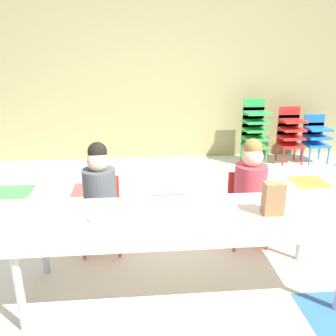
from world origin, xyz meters
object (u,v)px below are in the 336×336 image
(kid_chair_blue_stack, at_px, (316,135))
(seated_child_middle_seat, at_px, (250,183))
(craft_table, at_px, (182,223))
(seated_child_near_camera, at_px, (100,188))
(paper_plate_near_edge, at_px, (96,220))
(kid_chair_green_stack, at_px, (255,128))
(donut_powdered_on_plate, at_px, (96,218))
(paper_plate_center_table, at_px, (139,225))
(paper_bag_brown, at_px, (273,198))
(kid_chair_red_stack, at_px, (290,131))

(kid_chair_blue_stack, bearing_deg, seated_child_middle_seat, -127.69)
(craft_table, distance_m, seated_child_near_camera, 0.82)
(seated_child_near_camera, distance_m, paper_plate_near_edge, 0.58)
(kid_chair_green_stack, xyz_separation_m, donut_powdered_on_plate, (-1.95, -2.76, 0.07))
(seated_child_near_camera, distance_m, paper_plate_center_table, 0.74)
(seated_child_middle_seat, xyz_separation_m, paper_bag_brown, (-0.04, -0.59, 0.12))
(craft_table, height_order, donut_powdered_on_plate, donut_powdered_on_plate)
(seated_child_near_camera, height_order, kid_chair_green_stack, seated_child_near_camera)
(paper_plate_center_table, bearing_deg, craft_table, 19.06)
(seated_child_middle_seat, relative_size, kid_chair_red_stack, 1.15)
(kid_chair_blue_stack, relative_size, donut_powdered_on_plate, 6.72)
(seated_child_middle_seat, relative_size, paper_plate_center_table, 5.10)
(seated_child_near_camera, height_order, paper_plate_center_table, seated_child_near_camera)
(seated_child_near_camera, bearing_deg, paper_plate_near_edge, -87.13)
(craft_table, distance_m, donut_powdered_on_plate, 0.56)
(kid_chair_green_stack, xyz_separation_m, paper_plate_near_edge, (-1.95, -2.76, 0.05))
(craft_table, relative_size, paper_plate_near_edge, 11.75)
(seated_child_near_camera, xyz_separation_m, kid_chair_red_stack, (2.51, 2.18, -0.10))
(kid_chair_red_stack, xyz_separation_m, donut_powdered_on_plate, (-2.48, -2.76, 0.13))
(kid_chair_red_stack, bearing_deg, craft_table, -125.02)
(kid_chair_red_stack, bearing_deg, paper_plate_center_table, -127.75)
(craft_table, relative_size, paper_plate_center_table, 11.75)
(craft_table, xyz_separation_m, paper_plate_center_table, (-0.28, -0.10, 0.05))
(kid_chair_green_stack, bearing_deg, kid_chair_blue_stack, -0.05)
(kid_chair_red_stack, bearing_deg, seated_child_middle_seat, -120.71)
(paper_plate_near_edge, bearing_deg, seated_child_near_camera, 92.87)
(kid_chair_red_stack, relative_size, donut_powdered_on_plate, 7.91)
(craft_table, bearing_deg, seated_child_near_camera, 135.38)
(kid_chair_green_stack, relative_size, kid_chair_red_stack, 1.15)
(kid_chair_green_stack, distance_m, donut_powdered_on_plate, 3.38)
(craft_table, xyz_separation_m, kid_chair_blue_stack, (2.32, 2.75, -0.12))
(paper_bag_brown, bearing_deg, seated_child_middle_seat, 86.11)
(kid_chair_blue_stack, xyz_separation_m, paper_plate_near_edge, (-2.87, -2.76, 0.17))
(kid_chair_blue_stack, bearing_deg, paper_bag_brown, -121.93)
(paper_plate_center_table, height_order, donut_powdered_on_plate, donut_powdered_on_plate)
(seated_child_near_camera, bearing_deg, kid_chair_red_stack, 40.95)
(seated_child_middle_seat, xyz_separation_m, kid_chair_red_stack, (1.29, 2.18, -0.10))
(seated_child_middle_seat, bearing_deg, kid_chair_green_stack, 70.78)
(seated_child_middle_seat, height_order, kid_chair_green_stack, seated_child_middle_seat)
(kid_chair_green_stack, height_order, paper_bag_brown, kid_chair_green_stack)
(craft_table, bearing_deg, kid_chair_red_stack, 54.98)
(kid_chair_red_stack, distance_m, donut_powdered_on_plate, 3.72)
(paper_bag_brown, distance_m, paper_plate_near_edge, 1.15)
(paper_bag_brown, relative_size, paper_plate_center_table, 1.22)
(craft_table, bearing_deg, paper_plate_center_table, -160.94)
(kid_chair_red_stack, relative_size, paper_bag_brown, 3.64)
(paper_plate_near_edge, bearing_deg, kid_chair_green_stack, 54.82)
(seated_child_near_camera, bearing_deg, craft_table, -44.62)
(seated_child_near_camera, relative_size, donut_powdered_on_plate, 9.07)
(seated_child_near_camera, bearing_deg, paper_bag_brown, -26.54)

